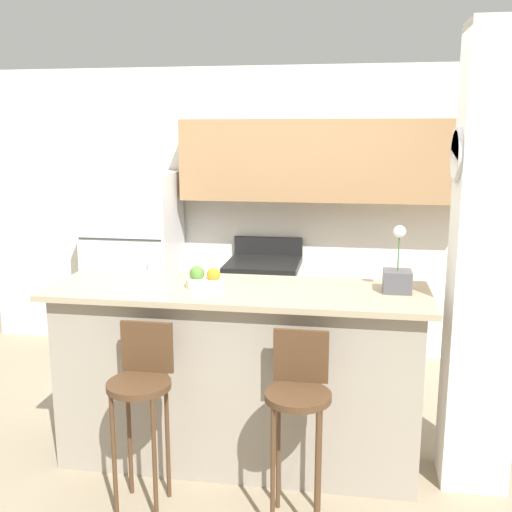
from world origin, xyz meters
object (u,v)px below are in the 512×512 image
(refrigerator, at_px, (134,266))
(trash_bin, at_px, (195,346))
(bar_stool_left, at_px, (142,389))
(bar_stool_right, at_px, (298,400))
(orchid_vase, at_px, (397,276))
(fruit_bowl, at_px, (205,280))
(stove_range, at_px, (263,312))

(refrigerator, xyz_separation_m, trash_bin, (0.60, -0.21, -0.64))
(bar_stool_left, distance_m, trash_bin, 1.99)
(bar_stool_right, bearing_deg, refrigerator, 127.96)
(refrigerator, bearing_deg, orchid_vase, -35.24)
(bar_stool_right, distance_m, fruit_bowl, 0.93)
(bar_stool_right, xyz_separation_m, trash_bin, (-1.06, 1.92, -0.48))
(stove_range, distance_m, fruit_bowl, 1.73)
(bar_stool_left, relative_size, trash_bin, 2.63)
(orchid_vase, xyz_separation_m, trash_bin, (-1.56, 1.32, -0.99))
(refrigerator, xyz_separation_m, fruit_bowl, (1.05, -1.59, 0.31))
(bar_stool_left, bearing_deg, stove_range, 81.23)
(stove_range, bearing_deg, bar_stool_left, -98.77)
(bar_stool_left, relative_size, bar_stool_right, 1.00)
(orchid_vase, distance_m, fruit_bowl, 1.12)
(bar_stool_right, distance_m, orchid_vase, 0.94)
(stove_range, xyz_separation_m, bar_stool_right, (0.50, -2.12, 0.21))
(fruit_bowl, bearing_deg, orchid_vase, 3.40)
(stove_range, relative_size, bar_stool_left, 1.07)
(bar_stool_left, height_order, orchid_vase, orchid_vase)
(bar_stool_right, height_order, orchid_vase, orchid_vase)
(fruit_bowl, bearing_deg, bar_stool_left, -112.28)
(trash_bin, bearing_deg, fruit_bowl, -72.02)
(stove_range, relative_size, fruit_bowl, 4.67)
(stove_range, height_order, bar_stool_left, stove_range)
(refrigerator, bearing_deg, stove_range, -0.06)
(fruit_bowl, bearing_deg, stove_range, 86.05)
(bar_stool_right, relative_size, fruit_bowl, 4.37)
(orchid_vase, distance_m, trash_bin, 2.27)
(bar_stool_left, distance_m, fruit_bowl, 0.74)
(refrigerator, relative_size, bar_stool_right, 1.65)
(orchid_vase, height_order, fruit_bowl, orchid_vase)
(trash_bin, bearing_deg, bar_stool_left, -83.11)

